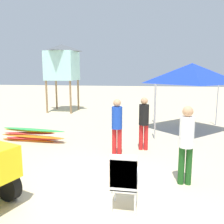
{
  "coord_description": "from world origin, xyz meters",
  "views": [
    {
      "loc": [
        1.13,
        -4.64,
        2.51
      ],
      "look_at": [
        -0.15,
        2.95,
        1.23
      ],
      "focal_mm": 38.13,
      "sensor_mm": 36.0,
      "label": 1
    }
  ],
  "objects_px": {
    "stacked_plastic_chairs": "(124,177)",
    "lifeguard_near_right": "(144,120)",
    "surfboard_pile": "(32,135)",
    "lifeguard_near_left": "(186,140)",
    "lifeguard_near_center": "(117,123)",
    "lifeguard_tower": "(62,62)",
    "popup_canopy": "(192,73)"
  },
  "relations": [
    {
      "from": "lifeguard_near_left",
      "to": "lifeguard_near_right",
      "type": "distance_m",
      "value": 2.52
    },
    {
      "from": "lifeguard_near_left",
      "to": "lifeguard_near_center",
      "type": "bearing_deg",
      "value": 137.88
    },
    {
      "from": "surfboard_pile",
      "to": "lifeguard_near_center",
      "type": "height_order",
      "value": "lifeguard_near_center"
    },
    {
      "from": "surfboard_pile",
      "to": "popup_canopy",
      "type": "height_order",
      "value": "popup_canopy"
    },
    {
      "from": "stacked_plastic_chairs",
      "to": "lifeguard_near_right",
      "type": "distance_m",
      "value": 3.61
    },
    {
      "from": "lifeguard_near_left",
      "to": "lifeguard_near_right",
      "type": "xyz_separation_m",
      "value": [
        -1.01,
        2.31,
        -0.04
      ]
    },
    {
      "from": "popup_canopy",
      "to": "lifeguard_near_right",
      "type": "bearing_deg",
      "value": -123.09
    },
    {
      "from": "lifeguard_near_left",
      "to": "lifeguard_near_center",
      "type": "height_order",
      "value": "lifeguard_near_left"
    },
    {
      "from": "stacked_plastic_chairs",
      "to": "lifeguard_near_left",
      "type": "xyz_separation_m",
      "value": [
        1.23,
        1.28,
        0.39
      ]
    },
    {
      "from": "stacked_plastic_chairs",
      "to": "lifeguard_near_left",
      "type": "distance_m",
      "value": 1.82
    },
    {
      "from": "stacked_plastic_chairs",
      "to": "popup_canopy",
      "type": "bearing_deg",
      "value": 72.15
    },
    {
      "from": "stacked_plastic_chairs",
      "to": "surfboard_pile",
      "type": "height_order",
      "value": "stacked_plastic_chairs"
    },
    {
      "from": "surfboard_pile",
      "to": "stacked_plastic_chairs",
      "type": "bearing_deg",
      "value": -45.09
    },
    {
      "from": "popup_canopy",
      "to": "lifeguard_tower",
      "type": "bearing_deg",
      "value": 149.8
    },
    {
      "from": "lifeguard_near_center",
      "to": "popup_canopy",
      "type": "xyz_separation_m",
      "value": [
        2.63,
        3.52,
        1.47
      ]
    },
    {
      "from": "surfboard_pile",
      "to": "lifeguard_near_center",
      "type": "xyz_separation_m",
      "value": [
        3.34,
        -1.01,
        0.76
      ]
    },
    {
      "from": "lifeguard_near_right",
      "to": "popup_canopy",
      "type": "height_order",
      "value": "popup_canopy"
    },
    {
      "from": "stacked_plastic_chairs",
      "to": "lifeguard_near_center",
      "type": "height_order",
      "value": "lifeguard_near_center"
    },
    {
      "from": "surfboard_pile",
      "to": "lifeguard_tower",
      "type": "relative_size",
      "value": 0.61
    },
    {
      "from": "lifeguard_near_left",
      "to": "lifeguard_near_center",
      "type": "relative_size",
      "value": 1.03
    },
    {
      "from": "surfboard_pile",
      "to": "lifeguard_near_left",
      "type": "bearing_deg",
      "value": -27.14
    },
    {
      "from": "surfboard_pile",
      "to": "popup_canopy",
      "type": "xyz_separation_m",
      "value": [
        5.97,
        2.51,
        2.23
      ]
    },
    {
      "from": "stacked_plastic_chairs",
      "to": "lifeguard_near_left",
      "type": "relative_size",
      "value": 0.62
    },
    {
      "from": "stacked_plastic_chairs",
      "to": "lifeguard_near_center",
      "type": "distance_m",
      "value": 2.98
    },
    {
      "from": "stacked_plastic_chairs",
      "to": "lifeguard_tower",
      "type": "xyz_separation_m",
      "value": [
        -5.25,
        10.68,
        2.5
      ]
    },
    {
      "from": "stacked_plastic_chairs",
      "to": "surfboard_pile",
      "type": "bearing_deg",
      "value": 134.91
    },
    {
      "from": "surfboard_pile",
      "to": "lifeguard_near_right",
      "type": "distance_m",
      "value": 4.2
    },
    {
      "from": "lifeguard_near_right",
      "to": "surfboard_pile",
      "type": "bearing_deg",
      "value": 175.47
    },
    {
      "from": "lifeguard_near_left",
      "to": "lifeguard_tower",
      "type": "height_order",
      "value": "lifeguard_tower"
    },
    {
      "from": "lifeguard_near_center",
      "to": "surfboard_pile",
      "type": "bearing_deg",
      "value": 163.16
    },
    {
      "from": "lifeguard_near_center",
      "to": "popup_canopy",
      "type": "distance_m",
      "value": 4.64
    },
    {
      "from": "surfboard_pile",
      "to": "popup_canopy",
      "type": "bearing_deg",
      "value": 22.81
    }
  ]
}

